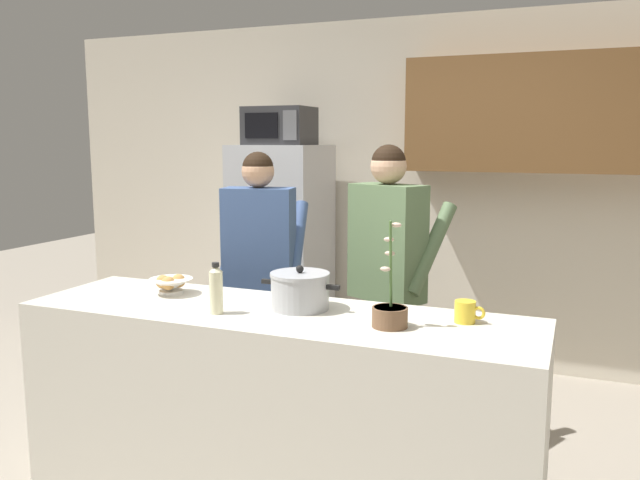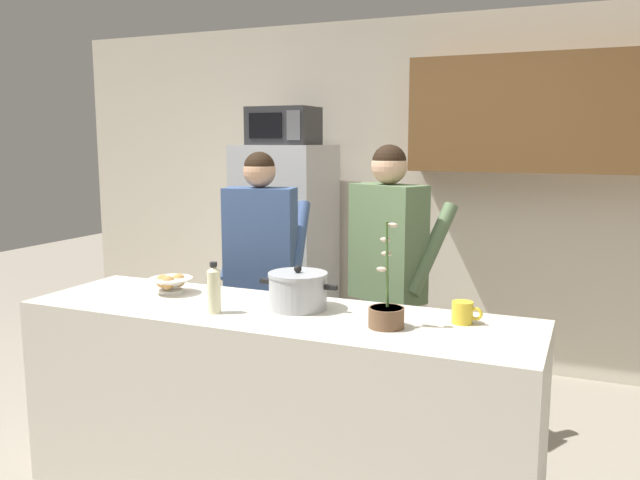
{
  "view_description": "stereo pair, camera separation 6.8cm",
  "coord_description": "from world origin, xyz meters",
  "px_view_note": "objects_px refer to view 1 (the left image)",
  "views": [
    {
      "loc": [
        1.26,
        -2.58,
        1.69
      ],
      "look_at": [
        0.0,
        0.55,
        1.17
      ],
      "focal_mm": 36.15,
      "sensor_mm": 36.0,
      "label": 1
    },
    {
      "loc": [
        1.33,
        -2.55,
        1.69
      ],
      "look_at": [
        0.0,
        0.55,
        1.17
      ],
      "focal_mm": 36.15,
      "sensor_mm": 36.0,
      "label": 2
    }
  ],
  "objects_px": {
    "microwave": "(280,126)",
    "coffee_mug": "(466,312)",
    "bread_bowl": "(171,284)",
    "potted_orchid": "(390,312)",
    "refrigerator": "(282,253)",
    "bottle_near_edge": "(216,289)",
    "cooking_pot": "(300,291)",
    "person_near_pot": "(260,255)",
    "person_by_sink": "(388,258)"
  },
  "relations": [
    {
      "from": "microwave",
      "to": "refrigerator",
      "type": "bearing_deg",
      "value": 90.07
    },
    {
      "from": "refrigerator",
      "to": "person_near_pot",
      "type": "xyz_separation_m",
      "value": [
        0.36,
        -1.06,
        0.18
      ]
    },
    {
      "from": "refrigerator",
      "to": "coffee_mug",
      "type": "xyz_separation_m",
      "value": [
        1.68,
        -1.71,
        0.14
      ]
    },
    {
      "from": "microwave",
      "to": "coffee_mug",
      "type": "bearing_deg",
      "value": -45.15
    },
    {
      "from": "cooking_pot",
      "to": "coffee_mug",
      "type": "distance_m",
      "value": 0.75
    },
    {
      "from": "microwave",
      "to": "bread_bowl",
      "type": "bearing_deg",
      "value": -83.12
    },
    {
      "from": "cooking_pot",
      "to": "coffee_mug",
      "type": "xyz_separation_m",
      "value": [
        0.75,
        0.06,
        -0.04
      ]
    },
    {
      "from": "bread_bowl",
      "to": "potted_orchid",
      "type": "distance_m",
      "value": 1.2
    },
    {
      "from": "bread_bowl",
      "to": "potted_orchid",
      "type": "xyz_separation_m",
      "value": [
        1.19,
        -0.15,
        0.01
      ]
    },
    {
      "from": "cooking_pot",
      "to": "person_by_sink",
      "type": "bearing_deg",
      "value": 74.38
    },
    {
      "from": "cooking_pot",
      "to": "potted_orchid",
      "type": "height_order",
      "value": "potted_orchid"
    },
    {
      "from": "refrigerator",
      "to": "bottle_near_edge",
      "type": "distance_m",
      "value": 2.09
    },
    {
      "from": "refrigerator",
      "to": "person_near_pot",
      "type": "height_order",
      "value": "refrigerator"
    },
    {
      "from": "microwave",
      "to": "potted_orchid",
      "type": "distance_m",
      "value": 2.48
    },
    {
      "from": "person_near_pot",
      "to": "bread_bowl",
      "type": "distance_m",
      "value": 0.71
    },
    {
      "from": "person_near_pot",
      "to": "potted_orchid",
      "type": "xyz_separation_m",
      "value": [
        1.04,
        -0.84,
        -0.03
      ]
    },
    {
      "from": "refrigerator",
      "to": "bottle_near_edge",
      "type": "height_order",
      "value": "refrigerator"
    },
    {
      "from": "bread_bowl",
      "to": "bottle_near_edge",
      "type": "relative_size",
      "value": 0.94
    },
    {
      "from": "cooking_pot",
      "to": "potted_orchid",
      "type": "distance_m",
      "value": 0.49
    },
    {
      "from": "coffee_mug",
      "to": "potted_orchid",
      "type": "xyz_separation_m",
      "value": [
        -0.28,
        -0.19,
        0.02
      ]
    },
    {
      "from": "microwave",
      "to": "bottle_near_edge",
      "type": "distance_m",
      "value": 2.2
    },
    {
      "from": "refrigerator",
      "to": "coffee_mug",
      "type": "relative_size",
      "value": 12.66
    },
    {
      "from": "bottle_near_edge",
      "to": "potted_orchid",
      "type": "distance_m",
      "value": 0.79
    },
    {
      "from": "bread_bowl",
      "to": "coffee_mug",
      "type": "bearing_deg",
      "value": 1.56
    },
    {
      "from": "cooking_pot",
      "to": "bread_bowl",
      "type": "bearing_deg",
      "value": 178.8
    },
    {
      "from": "potted_orchid",
      "to": "bottle_near_edge",
      "type": "bearing_deg",
      "value": -173.55
    },
    {
      "from": "bread_bowl",
      "to": "potted_orchid",
      "type": "bearing_deg",
      "value": -6.94
    },
    {
      "from": "refrigerator",
      "to": "person_near_pot",
      "type": "bearing_deg",
      "value": -71.43
    },
    {
      "from": "person_by_sink",
      "to": "person_near_pot",
      "type": "bearing_deg",
      "value": -177.7
    },
    {
      "from": "bottle_near_edge",
      "to": "microwave",
      "type": "bearing_deg",
      "value": 107.44
    },
    {
      "from": "cooking_pot",
      "to": "coffee_mug",
      "type": "bearing_deg",
      "value": 4.21
    },
    {
      "from": "person_by_sink",
      "to": "cooking_pot",
      "type": "height_order",
      "value": "person_by_sink"
    },
    {
      "from": "cooking_pot",
      "to": "bottle_near_edge",
      "type": "bearing_deg",
      "value": -145.25
    },
    {
      "from": "person_near_pot",
      "to": "coffee_mug",
      "type": "height_order",
      "value": "person_near_pot"
    },
    {
      "from": "microwave",
      "to": "coffee_mug",
      "type": "xyz_separation_m",
      "value": [
        1.68,
        -1.69,
        -0.83
      ]
    },
    {
      "from": "person_near_pot",
      "to": "coffee_mug",
      "type": "bearing_deg",
      "value": -26.3
    },
    {
      "from": "microwave",
      "to": "bottle_near_edge",
      "type": "height_order",
      "value": "microwave"
    },
    {
      "from": "person_near_pot",
      "to": "bottle_near_edge",
      "type": "distance_m",
      "value": 0.97
    },
    {
      "from": "bottle_near_edge",
      "to": "refrigerator",
      "type": "bearing_deg",
      "value": 107.26
    },
    {
      "from": "cooking_pot",
      "to": "coffee_mug",
      "type": "height_order",
      "value": "cooking_pot"
    },
    {
      "from": "bread_bowl",
      "to": "microwave",
      "type": "bearing_deg",
      "value": 96.88
    },
    {
      "from": "bread_bowl",
      "to": "refrigerator",
      "type": "bearing_deg",
      "value": 96.8
    },
    {
      "from": "refrigerator",
      "to": "potted_orchid",
      "type": "xyz_separation_m",
      "value": [
        1.4,
        -1.9,
        0.16
      ]
    },
    {
      "from": "coffee_mug",
      "to": "person_near_pot",
      "type": "bearing_deg",
      "value": 153.7
    },
    {
      "from": "potted_orchid",
      "to": "person_near_pot",
      "type": "bearing_deg",
      "value": 141.14
    },
    {
      "from": "microwave",
      "to": "bottle_near_edge",
      "type": "xyz_separation_m",
      "value": [
        0.62,
        -1.97,
        -0.76
      ]
    },
    {
      "from": "person_near_pot",
      "to": "coffee_mug",
      "type": "xyz_separation_m",
      "value": [
        1.33,
        -0.66,
        -0.05
      ]
    },
    {
      "from": "refrigerator",
      "to": "bread_bowl",
      "type": "relative_size",
      "value": 7.5
    },
    {
      "from": "coffee_mug",
      "to": "person_by_sink",
      "type": "bearing_deg",
      "value": 128.31
    },
    {
      "from": "person_by_sink",
      "to": "bottle_near_edge",
      "type": "distance_m",
      "value": 1.09
    }
  ]
}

